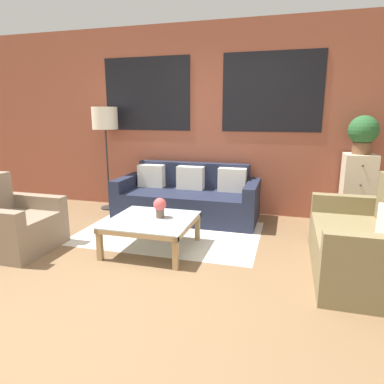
# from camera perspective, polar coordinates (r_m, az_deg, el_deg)

# --- Properties ---
(ground_plane) EXTENTS (16.00, 16.00, 0.00)m
(ground_plane) POSITION_cam_1_polar(r_m,az_deg,el_deg) (3.35, -7.81, -13.93)
(ground_plane) COLOR brown
(wall_back_brick) EXTENTS (8.40, 0.09, 2.80)m
(wall_back_brick) POSITION_cam_1_polar(r_m,az_deg,el_deg) (5.31, 2.46, 11.87)
(wall_back_brick) COLOR brown
(wall_back_brick) RESTS_ON ground_plane
(rug) EXTENTS (2.29, 1.51, 0.00)m
(rug) POSITION_cam_1_polar(r_m,az_deg,el_deg) (4.46, -3.81, -6.78)
(rug) COLOR silver
(rug) RESTS_ON ground_plane
(couch_dark) EXTENTS (2.03, 0.88, 0.78)m
(couch_dark) POSITION_cam_1_polar(r_m,az_deg,el_deg) (5.03, -0.71, -1.11)
(couch_dark) COLOR #1E2338
(couch_dark) RESTS_ON ground_plane
(settee_vintage) EXTENTS (0.80, 1.48, 0.92)m
(settee_vintage) POSITION_cam_1_polar(r_m,az_deg,el_deg) (3.62, 26.91, -7.79)
(settee_vintage) COLOR olive
(settee_vintage) RESTS_ON ground_plane
(armchair_corner) EXTENTS (0.80, 0.81, 0.84)m
(armchair_corner) POSITION_cam_1_polar(r_m,az_deg,el_deg) (4.35, -27.67, -5.00)
(armchair_corner) COLOR #84705B
(armchair_corner) RESTS_ON ground_plane
(coffee_table) EXTENTS (0.91, 0.91, 0.36)m
(coffee_table) POSITION_cam_1_polar(r_m,az_deg,el_deg) (3.86, -6.72, -5.19)
(coffee_table) COLOR silver
(coffee_table) RESTS_ON ground_plane
(floor_lamp) EXTENTS (0.39, 0.39, 1.61)m
(floor_lamp) POSITION_cam_1_polar(r_m,az_deg,el_deg) (5.55, -14.30, 11.27)
(floor_lamp) COLOR #2D2D2D
(floor_lamp) RESTS_ON ground_plane
(drawer_cabinet) EXTENTS (0.39, 0.42, 0.99)m
(drawer_cabinet) POSITION_cam_1_polar(r_m,az_deg,el_deg) (5.07, 25.75, 0.14)
(drawer_cabinet) COLOR beige
(drawer_cabinet) RESTS_ON ground_plane
(potted_plant) EXTENTS (0.37, 0.37, 0.49)m
(potted_plant) POSITION_cam_1_polar(r_m,az_deg,el_deg) (4.97, 26.63, 8.87)
(potted_plant) COLOR brown
(potted_plant) RESTS_ON drawer_cabinet
(flower_vase) EXTENTS (0.15, 0.15, 0.23)m
(flower_vase) POSITION_cam_1_polar(r_m,az_deg,el_deg) (3.85, -5.38, -2.41)
(flower_vase) COLOR brown
(flower_vase) RESTS_ON coffee_table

